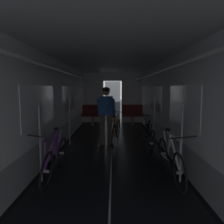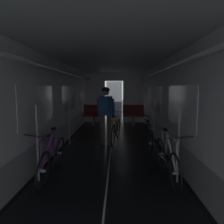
{
  "view_description": "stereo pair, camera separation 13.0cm",
  "coord_description": "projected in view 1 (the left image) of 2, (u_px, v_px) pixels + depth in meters",
  "views": [
    {
      "loc": [
        0.05,
        -1.72,
        1.7
      ],
      "look_at": [
        0.0,
        5.33,
        0.92
      ],
      "focal_mm": 34.88,
      "sensor_mm": 36.0,
      "label": 1
    },
    {
      "loc": [
        0.18,
        -1.72,
        1.7
      ],
      "look_at": [
        0.0,
        5.33,
        0.92
      ],
      "focal_mm": 34.88,
      "sensor_mm": 36.0,
      "label": 2
    }
  ],
  "objects": [
    {
      "name": "person_cyclist_aisle",
      "position": [
        106.0,
        109.0,
        6.43
      ],
      "size": [
        0.56,
        0.44,
        1.73
      ],
      "color": "brown",
      "rests_on": "ground"
    },
    {
      "name": "bicycle_orange_in_aisle",
      "position": [
        116.0,
        131.0,
        6.77
      ],
      "size": [
        0.44,
        1.68,
        0.94
      ],
      "color": "black",
      "rests_on": "ground"
    },
    {
      "name": "bicycle_white",
      "position": [
        171.0,
        159.0,
        4.04
      ],
      "size": [
        0.44,
        1.69,
        0.95
      ],
      "color": "black",
      "rests_on": "ground"
    },
    {
      "name": "train_car_shell",
      "position": [
        111.0,
        88.0,
        5.29
      ],
      "size": [
        3.14,
        12.34,
        2.57
      ],
      "color": "black",
      "rests_on": "ground"
    },
    {
      "name": "bench_seat_far_left",
      "position": [
        93.0,
        113.0,
        9.87
      ],
      "size": [
        0.98,
        0.51,
        0.95
      ],
      "color": "gray",
      "rests_on": "ground"
    },
    {
      "name": "bicycle_black",
      "position": [
        148.0,
        137.0,
        5.9
      ],
      "size": [
        0.44,
        1.69,
        0.95
      ],
      "color": "black",
      "rests_on": "ground"
    },
    {
      "name": "bench_seat_far_right",
      "position": [
        132.0,
        113.0,
        9.85
      ],
      "size": [
        0.98,
        0.51,
        0.95
      ],
      "color": "gray",
      "rests_on": "ground"
    },
    {
      "name": "bicycle_purple",
      "position": [
        55.0,
        158.0,
        4.1
      ],
      "size": [
        0.44,
        1.69,
        0.96
      ],
      "color": "black",
      "rests_on": "ground"
    }
  ]
}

